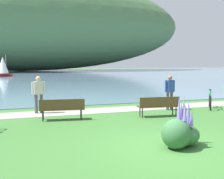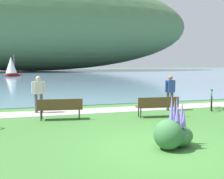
{
  "view_description": "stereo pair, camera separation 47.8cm",
  "coord_description": "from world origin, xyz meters",
  "px_view_note": "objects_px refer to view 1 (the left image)",
  "views": [
    {
      "loc": [
        -3.64,
        -6.54,
        2.35
      ],
      "look_at": [
        0.46,
        6.12,
        1.0
      ],
      "focal_mm": 43.4,
      "sensor_mm": 36.0,
      "label": 1
    },
    {
      "loc": [
        -3.18,
        -6.68,
        2.35
      ],
      "look_at": [
        0.46,
        6.12,
        1.0
      ],
      "focal_mm": 43.4,
      "sensor_mm": 36.0,
      "label": 2
    }
  ],
  "objects_px": {
    "sailboat_mid_bay": "(3,66)",
    "bicycle_leaning_near_bench": "(210,101)",
    "park_bench_near_camera": "(159,105)",
    "person_on_the_grass": "(170,90)",
    "park_bench_further_along": "(62,108)",
    "person_at_shoreline": "(39,92)"
  },
  "relations": [
    {
      "from": "park_bench_further_along",
      "to": "person_on_the_grass",
      "type": "bearing_deg",
      "value": 8.57
    },
    {
      "from": "person_at_shoreline",
      "to": "park_bench_further_along",
      "type": "bearing_deg",
      "value": -66.43
    },
    {
      "from": "park_bench_near_camera",
      "to": "person_on_the_grass",
      "type": "height_order",
      "value": "person_on_the_grass"
    },
    {
      "from": "park_bench_near_camera",
      "to": "park_bench_further_along",
      "type": "xyz_separation_m",
      "value": [
        -4.05,
        0.57,
        0.0
      ]
    },
    {
      "from": "park_bench_near_camera",
      "to": "sailboat_mid_bay",
      "type": "xyz_separation_m",
      "value": [
        -8.69,
        36.65,
        1.15
      ]
    },
    {
      "from": "park_bench_near_camera",
      "to": "bicycle_leaning_near_bench",
      "type": "relative_size",
      "value": 1.25
    },
    {
      "from": "park_bench_further_along",
      "to": "bicycle_leaning_near_bench",
      "type": "relative_size",
      "value": 1.25
    },
    {
      "from": "person_at_shoreline",
      "to": "bicycle_leaning_near_bench",
      "type": "bearing_deg",
      "value": -9.24
    },
    {
      "from": "park_bench_further_along",
      "to": "person_on_the_grass",
      "type": "height_order",
      "value": "person_on_the_grass"
    },
    {
      "from": "person_at_shoreline",
      "to": "sailboat_mid_bay",
      "type": "distance_m",
      "value": 34.43
    },
    {
      "from": "park_bench_near_camera",
      "to": "person_at_shoreline",
      "type": "relative_size",
      "value": 1.08
    },
    {
      "from": "park_bench_near_camera",
      "to": "person_on_the_grass",
      "type": "distance_m",
      "value": 1.96
    },
    {
      "from": "park_bench_near_camera",
      "to": "bicycle_leaning_near_bench",
      "type": "bearing_deg",
      "value": 17.32
    },
    {
      "from": "park_bench_near_camera",
      "to": "sailboat_mid_bay",
      "type": "relative_size",
      "value": 0.53
    },
    {
      "from": "person_on_the_grass",
      "to": "sailboat_mid_bay",
      "type": "relative_size",
      "value": 0.49
    },
    {
      "from": "bicycle_leaning_near_bench",
      "to": "person_at_shoreline",
      "type": "distance_m",
      "value": 8.47
    },
    {
      "from": "park_bench_further_along",
      "to": "sailboat_mid_bay",
      "type": "distance_m",
      "value": 36.4
    },
    {
      "from": "person_at_shoreline",
      "to": "person_on_the_grass",
      "type": "xyz_separation_m",
      "value": [
        6.19,
        -1.07,
        0.0
      ]
    },
    {
      "from": "park_bench_further_along",
      "to": "sailboat_mid_bay",
      "type": "bearing_deg",
      "value": 97.33
    },
    {
      "from": "park_bench_further_along",
      "to": "park_bench_near_camera",
      "type": "bearing_deg",
      "value": -7.95
    },
    {
      "from": "sailboat_mid_bay",
      "to": "bicycle_leaning_near_bench",
      "type": "bearing_deg",
      "value": -71.12
    },
    {
      "from": "park_bench_near_camera",
      "to": "park_bench_further_along",
      "type": "height_order",
      "value": "same"
    }
  ]
}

